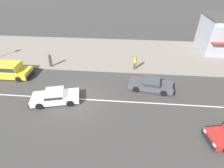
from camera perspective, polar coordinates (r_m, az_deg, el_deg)
ground_plane at (r=16.13m, az=-11.91°, el=-4.77°), size 160.00×160.00×0.00m
lane_centre_stripe at (r=16.13m, az=-11.91°, el=-4.76°), size 50.40×0.14×0.01m
kerb_strip at (r=24.36m, az=-5.87°, el=10.33°), size 68.00×10.00×0.15m
sedan_white_2 at (r=16.00m, az=-18.11°, el=-3.86°), size 4.43×2.60×1.06m
minivan_yellow_4 at (r=21.44m, az=-30.74°, el=4.07°), size 4.34×2.00×1.56m
sedan_dark_grey_5 at (r=17.14m, az=12.56°, el=0.01°), size 4.43×2.39×1.06m
pedestrian_near_clock at (r=21.28m, az=-19.64°, el=7.66°), size 0.34×0.34×1.60m
pedestrian_far_end at (r=19.64m, az=7.59°, el=7.32°), size 0.34×0.34×1.67m
shopfront_corner_warung at (r=27.82m, az=32.31°, el=13.62°), size 4.96×5.58×4.55m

